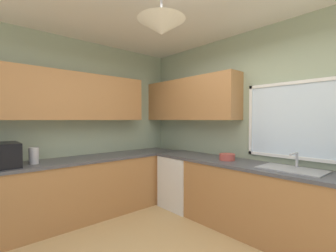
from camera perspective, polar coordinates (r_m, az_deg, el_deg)
The scene contains 8 objects.
room_shell at distance 3.16m, azimuth -3.55°, elevation 9.50°, with size 4.24×3.54×2.78m.
counter_run_left at distance 3.78m, azimuth -19.46°, elevation -14.03°, with size 0.65×3.15×0.89m.
counter_run_back at distance 3.27m, azimuth 21.13°, elevation -16.56°, with size 3.33×0.65×0.89m.
dishwasher at distance 3.99m, azimuth 3.60°, elevation -13.45°, with size 0.60×0.60×0.84m, color white.
microwave at distance 3.42m, azimuth -35.77°, elevation -5.82°, with size 0.48×0.36×0.29m, color black.
kettle at distance 3.45m, azimuth -30.09°, elevation -6.31°, with size 0.12×0.12×0.21m, color #B7B7BC.
sink_assembly at distance 3.00m, azimuth 28.09°, elevation -9.31°, with size 0.67×0.40×0.19m.
bowl at distance 3.38m, azimuth 14.33°, elevation -7.38°, with size 0.22×0.22×0.09m, color #B74C42.
Camera 1 is at (1.63, -1.36, 1.46)m, focal length 24.81 mm.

